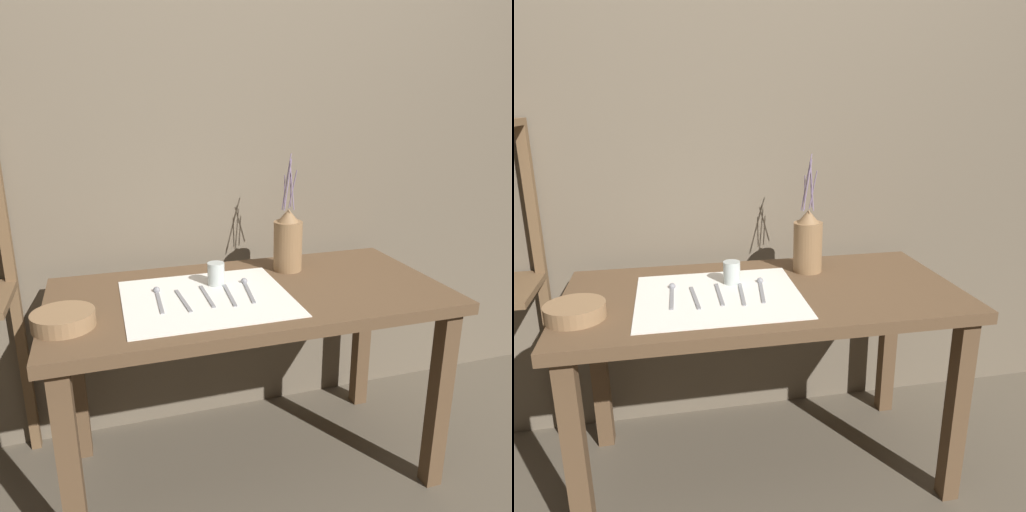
# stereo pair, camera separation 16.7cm
# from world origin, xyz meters

# --- Properties ---
(ground_plane) EXTENTS (12.00, 12.00, 0.00)m
(ground_plane) POSITION_xyz_m (0.00, 0.00, 0.00)
(ground_plane) COLOR brown
(stone_wall_back) EXTENTS (7.00, 0.06, 2.40)m
(stone_wall_back) POSITION_xyz_m (0.00, 0.44, 1.20)
(stone_wall_back) COLOR #6B5E4C
(stone_wall_back) RESTS_ON ground_plane
(wooden_table) EXTENTS (1.34, 0.67, 0.73)m
(wooden_table) POSITION_xyz_m (0.00, 0.00, 0.63)
(wooden_table) COLOR brown
(wooden_table) RESTS_ON ground_plane
(linen_cloth) EXTENTS (0.54, 0.48, 0.00)m
(linen_cloth) POSITION_xyz_m (-0.16, -0.03, 0.73)
(linen_cloth) COLOR white
(linen_cloth) RESTS_ON wooden_table
(pitcher_with_flowers) EXTENTS (0.11, 0.11, 0.44)m
(pitcher_with_flowers) POSITION_xyz_m (0.20, 0.16, 0.84)
(pitcher_with_flowers) COLOR olive
(pitcher_with_flowers) RESTS_ON wooden_table
(wooden_bowl) EXTENTS (0.18, 0.18, 0.05)m
(wooden_bowl) POSITION_xyz_m (-0.59, -0.12, 0.75)
(wooden_bowl) COLOR #8E6B47
(wooden_bowl) RESTS_ON wooden_table
(glass_tumbler_near) EXTENTS (0.06, 0.06, 0.08)m
(glass_tumbler_near) POSITION_xyz_m (-0.10, 0.08, 0.77)
(glass_tumbler_near) COLOR #B7C1BC
(glass_tumbler_near) RESTS_ON wooden_table
(spoon_inner) EXTENTS (0.02, 0.21, 0.02)m
(spoon_inner) POSITION_xyz_m (-0.31, 0.04, 0.73)
(spoon_inner) COLOR gray
(spoon_inner) RESTS_ON wooden_table
(fork_outer) EXTENTS (0.03, 0.20, 0.00)m
(fork_outer) POSITION_xyz_m (-0.24, -0.04, 0.73)
(fork_outer) COLOR gray
(fork_outer) RESTS_ON wooden_table
(knife_center) EXTENTS (0.01, 0.20, 0.00)m
(knife_center) POSITION_xyz_m (-0.15, -0.02, 0.73)
(knife_center) COLOR gray
(knife_center) RESTS_ON wooden_table
(fork_inner) EXTENTS (0.02, 0.20, 0.00)m
(fork_inner) POSITION_xyz_m (-0.08, -0.03, 0.73)
(fork_inner) COLOR gray
(fork_inner) RESTS_ON wooden_table
(spoon_outer) EXTENTS (0.04, 0.21, 0.02)m
(spoon_outer) POSITION_xyz_m (-0.00, 0.03, 0.73)
(spoon_outer) COLOR gray
(spoon_outer) RESTS_ON wooden_table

